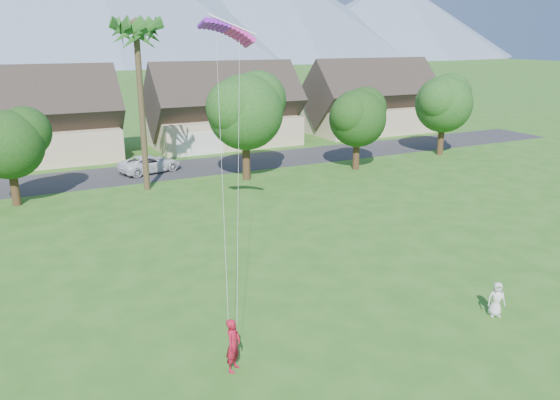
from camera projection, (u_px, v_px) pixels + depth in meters
ground at (417, 388)px, 17.92m from camera, size 500.00×500.00×0.00m
street at (155, 172)px, 47.04m from camera, size 90.00×7.00×0.01m
kite_flyer at (233, 345)px, 18.64m from camera, size 0.83×0.82×1.93m
watcher at (497, 299)px, 22.41m from camera, size 0.86×0.75×1.48m
parked_car at (150, 164)px, 46.66m from camera, size 5.81×3.88×1.48m
houses_row at (135, 118)px, 53.98m from camera, size 72.75×8.19×8.86m
tree_row at (156, 126)px, 39.95m from camera, size 62.27×6.67×8.45m
fan_palm at (136, 27)px, 38.12m from camera, size 3.00×3.00×13.80m
parafoil_kite at (228, 29)px, 25.86m from camera, size 2.71×1.11×0.50m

